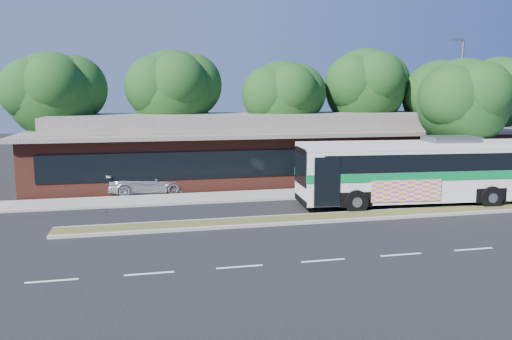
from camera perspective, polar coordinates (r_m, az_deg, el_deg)
The scene contains 14 objects.
ground at distance 23.53m, azimuth 10.39°, elevation -5.77°, with size 120.00×120.00×0.00m, color black.
median_strip at distance 24.05m, azimuth 9.84°, elevation -5.26°, with size 26.00×1.10×0.15m, color #474E21.
sidewalk at distance 29.36m, azimuth 5.55°, elevation -2.67°, with size 44.00×2.60×0.12m, color gray.
plaza_building at distance 35.31m, azimuth 2.30°, elevation 2.66°, with size 33.20×11.20×4.45m.
lamp_post at distance 32.73m, azimuth 22.15°, elevation 6.44°, with size 0.93×0.18×9.07m.
tree_bg_a at distance 36.54m, azimuth -21.55°, elevation 8.15°, with size 6.47×5.80×8.63m.
tree_bg_b at distance 37.19m, azimuth -8.90°, elevation 9.07°, with size 6.69×6.00×9.00m.
tree_bg_c at distance 37.56m, azimuth 3.58°, elevation 8.31°, with size 6.24×5.60×8.26m.
tree_bg_d at distance 41.00m, azimuth 12.82°, elevation 9.29°, with size 6.91×6.20×9.37m.
tree_bg_e at distance 43.02m, azimuth 20.66°, elevation 8.01°, with size 6.47×5.80×8.50m.
tree_bg_f at distance 47.35m, azimuth 26.18°, elevation 8.08°, with size 6.69×6.00×8.92m.
transit_bus at distance 27.54m, azimuth 18.42°, elevation 0.31°, with size 13.10×3.75×3.63m.
sedan at distance 30.15m, azimuth -12.37°, elevation -1.36°, with size 1.87×4.60×1.33m, color silver.
sidewalk_tree at distance 32.46m, azimuth 23.03°, elevation 7.26°, with size 5.89×5.28×7.92m.
Camera 1 is at (-8.96, -20.97, 5.79)m, focal length 35.00 mm.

